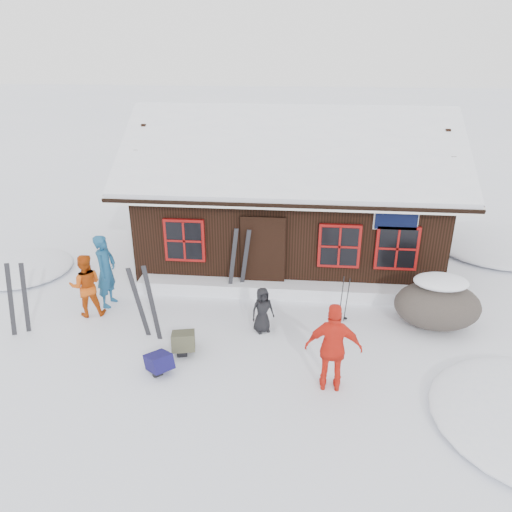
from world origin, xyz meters
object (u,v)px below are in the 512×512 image
object	(u,v)px
backpack_olive	(184,344)
ski_poles	(344,300)
ski_pair_left	(18,300)
backpack_blue	(159,365)
skier_orange_right	(334,348)
boulder	(437,304)
skier_crouched	(262,310)
skier_orange_left	(86,285)
skier_teal	(106,271)

from	to	relation	value
backpack_olive	ski_poles	bearing A→B (deg)	12.03
ski_pair_left	backpack_blue	distance (m)	3.64
skier_orange_right	ski_pair_left	xyz separation A→B (m)	(-6.77, 1.27, -0.06)
ski_pair_left	backpack_blue	xyz separation A→B (m)	(3.41, -1.09, -0.68)
boulder	skier_crouched	bearing A→B (deg)	-171.36
skier_crouched	backpack_olive	bearing A→B (deg)	-176.73
ski_poles	backpack_blue	distance (m)	4.39
boulder	backpack_blue	bearing A→B (deg)	-158.63
skier_crouched	skier_orange_right	bearing A→B (deg)	-80.09
backpack_olive	backpack_blue	bearing A→B (deg)	-126.69
skier_orange_left	boulder	world-z (taller)	skier_orange_left
skier_teal	boulder	xyz separation A→B (m)	(7.79, -0.26, -0.35)
skier_crouched	ski_pair_left	bearing A→B (deg)	158.23
skier_orange_right	ski_pair_left	size ratio (longest dim) A/B	1.02
ski_poles	skier_orange_left	bearing A→B (deg)	-177.56
skier_orange_left	ski_poles	distance (m)	6.01
skier_teal	skier_orange_left	distance (m)	0.62
skier_teal	ski_poles	xyz separation A→B (m)	(5.70, -0.27, -0.36)
skier_teal	ski_pair_left	world-z (taller)	skier_teal
skier_orange_right	skier_crouched	world-z (taller)	skier_orange_right
skier_orange_left	backpack_blue	world-z (taller)	skier_orange_left
skier_orange_right	backpack_blue	bearing A→B (deg)	-0.92
skier_orange_right	skier_orange_left	bearing A→B (deg)	-19.11
skier_orange_right	ski_poles	distance (m)	2.50
skier_crouched	ski_pair_left	distance (m)	5.36
skier_crouched	backpack_blue	xyz separation A→B (m)	(-1.91, -1.68, -0.38)
skier_orange_right	ski_pair_left	distance (m)	6.89
skier_teal	backpack_blue	world-z (taller)	skier_teal
ski_pair_left	backpack_olive	size ratio (longest dim) A/B	2.78
skier_orange_right	boulder	bearing A→B (deg)	-132.83
backpack_blue	backpack_olive	bearing A→B (deg)	24.84
skier_crouched	ski_poles	bearing A→B (deg)	-10.42
skier_orange_left	ski_poles	world-z (taller)	skier_orange_left
skier_teal	ski_pair_left	xyz separation A→B (m)	(-1.44, -1.44, -0.09)
skier_orange_left	boulder	size ratio (longest dim) A/B	0.81
skier_orange_left	backpack_olive	xyz separation A→B (m)	(2.59, -1.29, -0.60)
ski_poles	backpack_blue	size ratio (longest dim) A/B	2.12
ski_pair_left	backpack_blue	size ratio (longest dim) A/B	3.16
ski_poles	backpack_olive	bearing A→B (deg)	-155.58
backpack_olive	ski_pair_left	bearing A→B (deg)	161.90
backpack_blue	backpack_olive	distance (m)	0.79
backpack_olive	boulder	bearing A→B (deg)	3.45
skier_crouched	backpack_blue	bearing A→B (deg)	-166.65
skier_orange_left	ski_pair_left	xyz separation A→B (m)	(-1.14, -0.92, 0.06)
skier_orange_right	backpack_blue	world-z (taller)	skier_orange_right
skier_teal	backpack_blue	xyz separation A→B (m)	(1.97, -2.54, -0.76)
boulder	backpack_olive	xyz separation A→B (m)	(-5.50, -1.56, -0.40)
skier_orange_right	skier_teal	bearing A→B (deg)	-24.86
boulder	ski_pair_left	distance (m)	9.32
boulder	ski_poles	world-z (taller)	ski_poles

